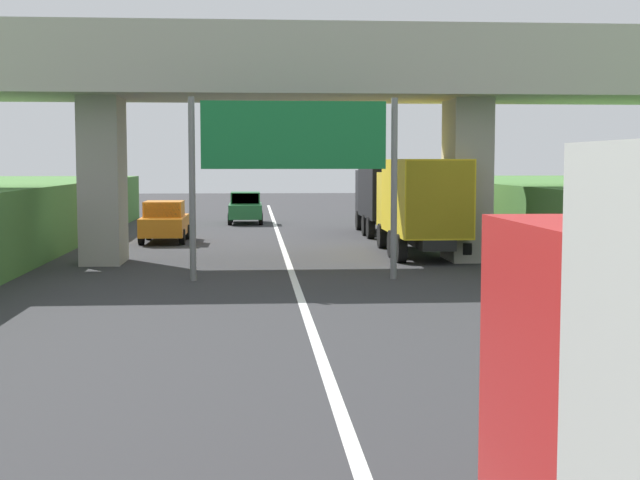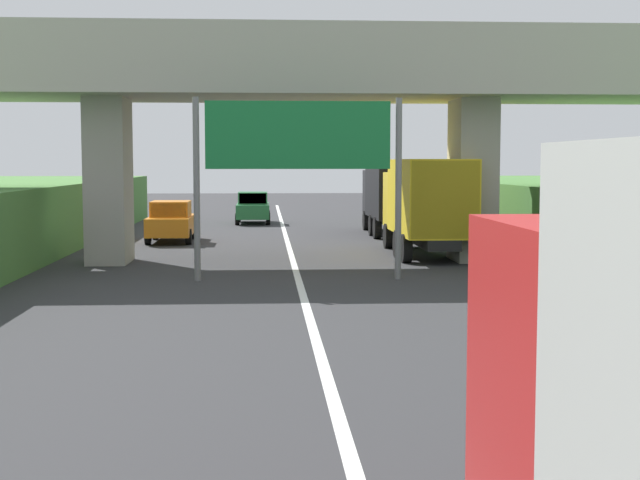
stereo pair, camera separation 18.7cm
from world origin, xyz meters
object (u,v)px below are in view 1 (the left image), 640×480
object	(u,v)px
truck_yellow	(420,202)
overhead_highway_sign	(294,146)
car_green	(245,208)
construction_barrel_4	(558,277)
truck_black	(387,193)
car_orange	(165,222)

from	to	relation	value
truck_yellow	overhead_highway_sign	bearing A→B (deg)	-126.97
car_green	construction_barrel_4	bearing A→B (deg)	-73.43
truck_yellow	construction_barrel_4	xyz separation A→B (m)	(1.71, -9.78, -1.47)
truck_black	truck_yellow	xyz separation A→B (m)	(-0.21, -9.41, 0.00)
construction_barrel_4	overhead_highway_sign	bearing A→B (deg)	152.49
car_green	car_orange	xyz separation A→B (m)	(-3.28, -11.30, 0.00)
car_orange	truck_yellow	bearing A→B (deg)	-32.39
car_green	truck_black	bearing A→B (deg)	-50.55
truck_black	car_orange	world-z (taller)	truck_black
truck_black	car_green	size ratio (longest dim) A/B	1.78
overhead_highway_sign	truck_yellow	distance (m)	8.21
truck_yellow	construction_barrel_4	distance (m)	10.04
overhead_highway_sign	car_orange	xyz separation A→B (m)	(-4.86, 12.52, -2.92)
truck_yellow	car_orange	world-z (taller)	truck_yellow
truck_yellow	car_green	size ratio (longest dim) A/B	1.78
car_green	car_orange	bearing A→B (deg)	-106.16
car_orange	truck_black	bearing A→B (deg)	18.37
construction_barrel_4	truck_yellow	bearing A→B (deg)	99.90
car_orange	construction_barrel_4	distance (m)	19.57
construction_barrel_4	car_orange	bearing A→B (deg)	125.55
overhead_highway_sign	car_green	distance (m)	24.06
overhead_highway_sign	truck_yellow	size ratio (longest dim) A/B	0.81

